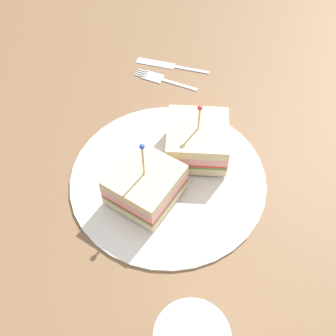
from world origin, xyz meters
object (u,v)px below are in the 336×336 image
(sandwich_half_front, at_px, (145,185))
(fork, at_px, (159,78))
(plate, at_px, (168,178))
(sandwich_half_back, at_px, (197,140))
(knife, at_px, (168,65))

(sandwich_half_front, xyz_separation_m, fork, (0.23, -0.08, -0.03))
(plate, distance_m, sandwich_half_front, 0.05)
(plate, height_order, fork, plate)
(fork, bearing_deg, sandwich_half_back, -175.13)
(sandwich_half_back, bearing_deg, fork, 4.87)
(sandwich_half_front, xyz_separation_m, sandwich_half_back, (0.06, -0.09, 0.00))
(sandwich_half_back, height_order, fork, sandwich_half_back)
(sandwich_half_front, bearing_deg, fork, -17.75)
(plate, bearing_deg, sandwich_half_front, 121.70)
(plate, xyz_separation_m, sandwich_half_front, (-0.02, 0.04, 0.03))
(sandwich_half_front, distance_m, knife, 0.28)
(sandwich_half_front, bearing_deg, knife, -20.36)
(sandwich_half_back, bearing_deg, knife, -2.25)
(sandwich_half_front, bearing_deg, sandwich_half_back, -57.50)
(sandwich_half_front, height_order, fork, sandwich_half_front)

